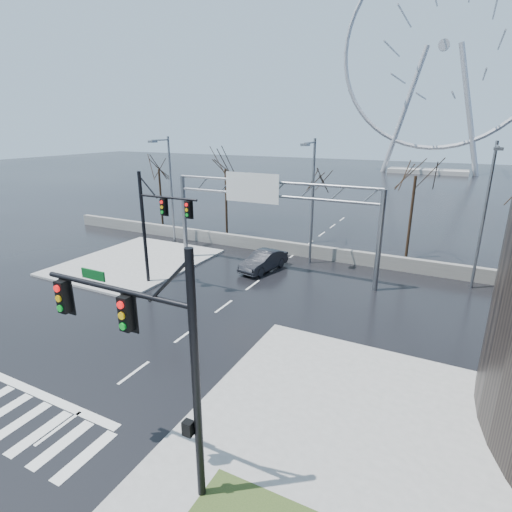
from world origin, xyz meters
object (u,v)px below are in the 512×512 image
Objects in this scene: car at (263,261)px; sign_gantry at (266,206)px; signal_mast_near at (154,347)px; ferris_wheel at (443,54)px; signal_mast_far at (155,219)px.

sign_gantry is at bearing -26.94° from car.
signal_mast_near is at bearing -73.81° from sign_gantry.
ferris_wheel is 83.92m from car.
signal_mast_near is 0.49× the size of sign_gantry.
signal_mast_near is 17.03m from signal_mast_far.
signal_mast_near is at bearing -62.18° from car.
signal_mast_far is 89.30m from ferris_wheel.
ferris_wheel reaches higher than signal_mast_near.
signal_mast_far is at bearing -97.20° from ferris_wheel.
signal_mast_far is 0.49× the size of sign_gantry.
car is (5.17, 6.25, -4.07)m from signal_mast_far.
car is (-5.84, 19.25, -4.11)m from signal_mast_near.
sign_gantry is at bearing -93.84° from ferris_wheel.
ferris_wheel is 10.98× the size of car.
car is at bearing 142.11° from sign_gantry.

